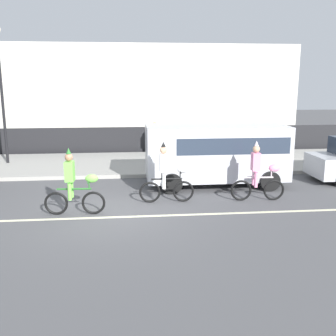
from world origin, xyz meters
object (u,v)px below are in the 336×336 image
Objects in this scene: parade_cyclist_pink at (259,175)px; parked_van_silver at (218,150)px; parade_cyclist_lime at (74,186)px; pedestrian_onlooker at (155,137)px; parade_cyclist_zebra at (167,176)px; street_lamp_post at (0,75)px.

parked_van_silver is at bearing 112.78° from parade_cyclist_pink.
parade_cyclist_lime is 1.19× the size of pedestrian_onlooker.
parade_cyclist_lime is at bearing -149.04° from parked_van_silver.
parade_cyclist_lime and parade_cyclist_pink have the same top height.
parade_cyclist_zebra is 2.89m from parade_cyclist_pink.
parade_cyclist_lime is 8.59m from street_lamp_post.
pedestrian_onlooker is (2.84, 8.36, 0.17)m from parade_cyclist_lime.
parade_cyclist_zebra is 9.49m from street_lamp_post.
parade_cyclist_pink is (5.59, 0.80, 0.00)m from parade_cyclist_lime.
parade_cyclist_zebra is at bearing 177.91° from parade_cyclist_pink.
pedestrian_onlooker is at bearing 108.97° from parked_van_silver.
parked_van_silver reaches higher than parade_cyclist_pink.
parade_cyclist_lime is 0.33× the size of street_lamp_post.
street_lamp_post is at bearing -168.45° from pedestrian_onlooker.
parade_cyclist_zebra is 1.19× the size of pedestrian_onlooker.
parade_cyclist_zebra is at bearing -91.00° from pedestrian_onlooker.
street_lamp_post is (-6.57, 6.09, 3.15)m from parade_cyclist_zebra.
street_lamp_post is at bearing 137.18° from parade_cyclist_zebra.
pedestrian_onlooker is (-1.90, 5.52, -0.27)m from parked_van_silver.
parked_van_silver is at bearing 30.96° from parade_cyclist_lime.
pedestrian_onlooker is at bearing 89.00° from parade_cyclist_zebra.
parade_cyclist_zebra is at bearing 18.49° from parade_cyclist_lime.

